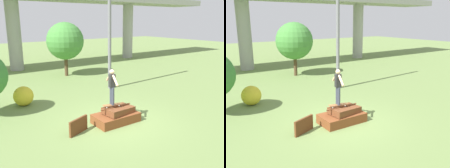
# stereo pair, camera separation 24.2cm
# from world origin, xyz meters

# --- Properties ---
(ground_plane) EXTENTS (80.00, 80.00, 0.00)m
(ground_plane) POSITION_xyz_m (0.00, 0.00, 0.00)
(ground_plane) COLOR olive
(scrap_pile) EXTENTS (1.86, 1.11, 0.70)m
(scrap_pile) POSITION_xyz_m (0.03, -0.01, 0.27)
(scrap_pile) COLOR brown
(scrap_pile) RESTS_ON ground_plane
(scrap_plank_loose) EXTENTS (0.92, 0.42, 0.59)m
(scrap_plank_loose) POSITION_xyz_m (-1.75, 0.00, 0.30)
(scrap_plank_loose) COLOR #5B3319
(scrap_plank_loose) RESTS_ON ground_plane
(skateboard) EXTENTS (0.81, 0.36, 0.09)m
(skateboard) POSITION_xyz_m (-0.15, 0.07, 0.77)
(skateboard) COLOR brown
(skateboard) RESTS_ON scrap_pile
(skater) EXTENTS (0.30, 1.07, 1.45)m
(skater) POSITION_xyz_m (-0.15, 0.07, 1.61)
(skater) COLOR #383D4C
(skater) RESTS_ON skateboard
(highway_overpass) EXTENTS (44.00, 4.08, 6.37)m
(highway_overpass) POSITION_xyz_m (0.00, 13.80, 5.55)
(highway_overpass) COLOR #9E9E99
(highway_overpass) RESTS_ON ground_plane
(utility_pole) EXTENTS (1.30, 0.20, 8.61)m
(utility_pole) POSITION_xyz_m (2.89, 4.44, 4.43)
(utility_pole) COLOR slate
(utility_pole) RESTS_ON ground_plane
(tree_mid_back) EXTENTS (2.75, 2.75, 3.98)m
(tree_mid_back) POSITION_xyz_m (2.37, 9.32, 2.60)
(tree_mid_back) COLOR #4C3823
(tree_mid_back) RESTS_ON ground_plane
(bush_yellow_flowering) EXTENTS (0.97, 0.97, 0.97)m
(bush_yellow_flowering) POSITION_xyz_m (-2.41, 4.36, 0.49)
(bush_yellow_flowering) COLOR gold
(bush_yellow_flowering) RESTS_ON ground_plane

